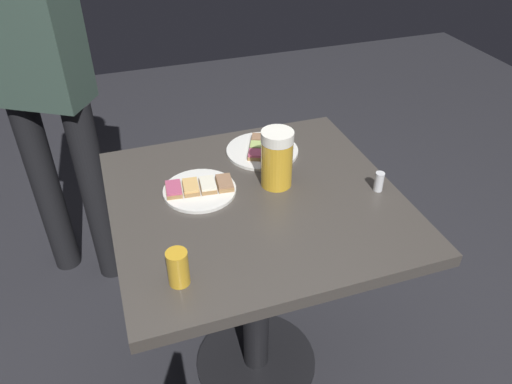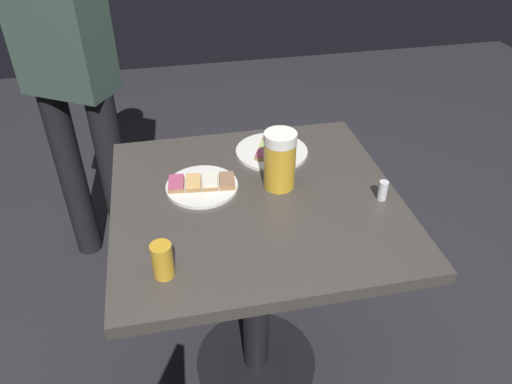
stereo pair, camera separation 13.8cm
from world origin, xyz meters
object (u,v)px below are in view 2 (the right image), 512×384
(plate_near, at_px, (202,185))
(beer_glass_small, at_px, (162,260))
(patron_standing, at_px, (66,61))
(plate_far, at_px, (272,150))
(salt_shaker, at_px, (383,191))
(beer_mug, at_px, (280,159))

(plate_near, xyz_separation_m, beer_glass_small, (-0.13, -0.33, 0.04))
(plate_near, relative_size, patron_standing, 0.13)
(plate_far, relative_size, salt_shaker, 3.96)
(beer_glass_small, bearing_deg, beer_mug, 40.86)
(beer_mug, relative_size, beer_glass_small, 1.92)
(salt_shaker, height_order, patron_standing, patron_standing)
(beer_glass_small, relative_size, patron_standing, 0.06)
(plate_near, distance_m, salt_shaker, 0.51)
(beer_mug, height_order, beer_glass_small, beer_mug)
(plate_far, bearing_deg, plate_near, -148.45)
(plate_far, relative_size, beer_mug, 1.34)
(plate_near, distance_m, beer_glass_small, 0.36)
(plate_near, bearing_deg, beer_mug, -7.39)
(salt_shaker, bearing_deg, plate_near, 162.21)
(plate_near, height_order, patron_standing, patron_standing)
(beer_glass_small, xyz_separation_m, patron_standing, (-0.28, 0.98, 0.12))
(plate_far, height_order, beer_glass_small, beer_glass_small)
(patron_standing, bearing_deg, beer_mug, -15.62)
(plate_far, distance_m, salt_shaker, 0.39)
(salt_shaker, distance_m, patron_standing, 1.21)
(plate_far, xyz_separation_m, salt_shaker, (0.25, -0.31, 0.02))
(plate_far, distance_m, beer_mug, 0.20)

